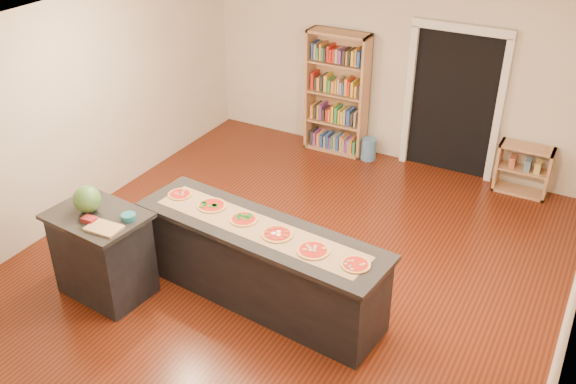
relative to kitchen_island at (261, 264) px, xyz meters
The scene contains 18 objects.
room 1.05m from the kitchen_island, 95.00° to the left, with size 6.00×7.00×2.80m.
doorway 4.10m from the kitchen_island, 77.74° to the left, with size 1.40×0.09×2.21m.
kitchen_island is the anchor object (origin of this frame).
side_counter 1.71m from the kitchen_island, 156.21° to the right, with size 1.01×0.74×1.00m.
bookshelf 3.89m from the kitchen_island, 103.14° to the left, with size 0.95×0.34×1.90m, color tan.
low_shelf 4.27m from the kitchen_island, 62.26° to the left, with size 0.72×0.31×0.72m, color tan.
waste_bin 3.74m from the kitchen_island, 94.39° to the left, with size 0.23×0.23×0.34m, color teal.
kraft_paper 0.46m from the kitchen_island, 95.80° to the right, with size 2.45×0.44×0.00m, color #8A6647.
watermelon 1.93m from the kitchen_island, 158.04° to the right, with size 0.29×0.29×0.29m, color #144214.
cutting_board 1.65m from the kitchen_island, 146.51° to the right, with size 0.35×0.23×0.02m, color tan.
package_red 1.82m from the kitchen_island, 151.50° to the right, with size 0.14×0.10×0.05m, color maroon.
package_teal 1.46m from the kitchen_island, 153.70° to the right, with size 0.15×0.15×0.06m, color #195966.
pizza_a 1.22m from the kitchen_island, behind, with size 0.27×0.27×0.02m.
pizza_b 0.83m from the kitchen_island, behind, with size 0.32×0.32×0.02m.
pizza_c 0.53m from the kitchen_island, 168.33° to the left, with size 0.32×0.32×0.02m.
pizza_d 0.53m from the kitchen_island, ahead, with size 0.33×0.33×0.02m.
pizza_e 0.83m from the kitchen_island, ahead, with size 0.33×0.33×0.02m.
pizza_f 1.22m from the kitchen_island, ahead, with size 0.28×0.28×0.02m.
Camera 1 is at (2.94, -5.17, 4.52)m, focal length 40.00 mm.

